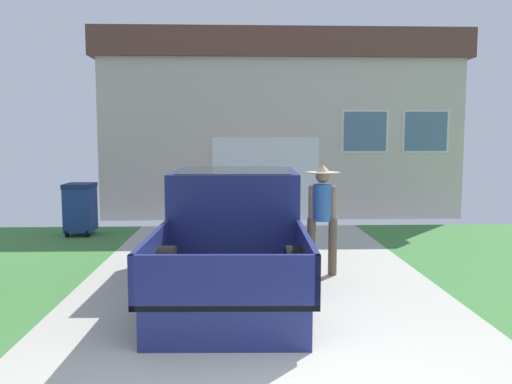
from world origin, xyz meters
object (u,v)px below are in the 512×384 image
(pickup_truck, at_px, (235,227))
(person_with_hat, at_px, (322,210))
(house_with_garage, at_px, (275,127))
(handbag, at_px, (308,269))
(wheeled_trash_bin, at_px, (80,207))

(pickup_truck, height_order, person_with_hat, person_with_hat)
(person_with_hat, bearing_deg, house_with_garage, -78.43)
(handbag, bearing_deg, house_with_garage, 89.20)
(pickup_truck, relative_size, person_with_hat, 3.12)
(handbag, height_order, house_with_garage, house_with_garage)
(house_with_garage, bearing_deg, handbag, -90.80)
(pickup_truck, distance_m, person_with_hat, 1.40)
(wheeled_trash_bin, bearing_deg, pickup_truck, -44.91)
(person_with_hat, distance_m, wheeled_trash_bin, 5.97)
(pickup_truck, distance_m, handbag, 1.31)
(pickup_truck, xyz_separation_m, house_with_garage, (1.24, 8.49, 1.76))
(person_with_hat, bearing_deg, wheeled_trash_bin, -26.00)
(pickup_truck, xyz_separation_m, wheeled_trash_bin, (-3.41, 3.40, -0.12))
(person_with_hat, height_order, handbag, person_with_hat)
(house_with_garage, height_order, wheeled_trash_bin, house_with_garage)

